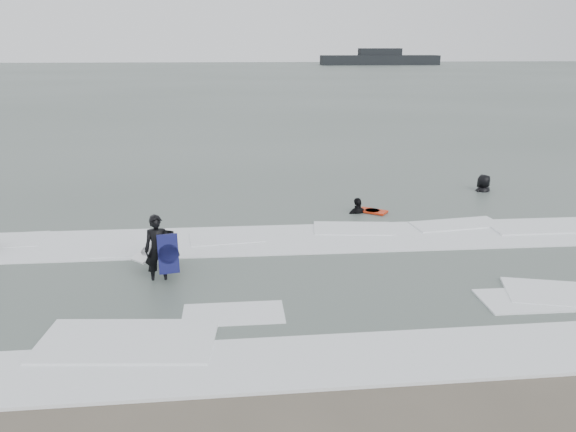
{
  "coord_description": "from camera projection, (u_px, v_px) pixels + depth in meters",
  "views": [
    {
      "loc": [
        -1.27,
        -9.58,
        5.64
      ],
      "look_at": [
        0.0,
        5.0,
        1.1
      ],
      "focal_mm": 35.0,
      "sensor_mm": 36.0,
      "label": 1
    }
  ],
  "objects": [
    {
      "name": "ground",
      "position": [
        310.0,
        346.0,
        10.9
      ],
      "size": [
        320.0,
        320.0,
        0.0
      ],
      "primitive_type": "plane",
      "color": "brown",
      "rests_on": "ground"
    },
    {
      "name": "sea",
      "position": [
        246.0,
        80.0,
        86.99
      ],
      "size": [
        320.0,
        320.0,
        0.0
      ],
      "primitive_type": "plane",
      "color": "#47544C",
      "rests_on": "ground"
    },
    {
      "name": "surfer_centre",
      "position": [
        160.0,
        283.0,
        13.77
      ],
      "size": [
        0.68,
        0.48,
        1.75
      ],
      "primitive_type": "imported",
      "rotation": [
        0.0,
        0.0,
        0.1
      ],
      "color": "black",
      "rests_on": "ground"
    },
    {
      "name": "surfer_wading",
      "position": [
        168.0,
        268.0,
        14.65
      ],
      "size": [
        0.84,
        0.68,
        1.6
      ],
      "primitive_type": "imported",
      "rotation": [
        0.0,
        0.0,
        3.04
      ],
      "color": "black",
      "rests_on": "ground"
    },
    {
      "name": "surfer_right_near",
      "position": [
        358.0,
        214.0,
        19.23
      ],
      "size": [
        1.09,
        0.67,
        1.73
      ],
      "primitive_type": "imported",
      "rotation": [
        0.0,
        0.0,
        -2.88
      ],
      "color": "black",
      "rests_on": "ground"
    },
    {
      "name": "surfer_right_far",
      "position": [
        483.0,
        192.0,
        22.01
      ],
      "size": [
        1.08,
        0.94,
        1.87
      ],
      "primitive_type": "imported",
      "rotation": [
        0.0,
        0.0,
        -2.68
      ],
      "color": "black",
      "rests_on": "ground"
    },
    {
      "name": "surf_foam",
      "position": [
        292.0,
        270.0,
        14.4
      ],
      "size": [
        30.03,
        9.06,
        0.09
      ],
      "color": "white",
      "rests_on": "ground"
    },
    {
      "name": "bodyboards",
      "position": [
        248.0,
        235.0,
        15.64
      ],
      "size": [
        7.85,
        6.09,
        1.25
      ],
      "color": "#0E1145",
      "rests_on": "ground"
    },
    {
      "name": "vessel_horizon",
      "position": [
        380.0,
        59.0,
        143.56
      ],
      "size": [
        30.18,
        5.39,
        4.1
      ],
      "color": "black",
      "rests_on": "ground"
    }
  ]
}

